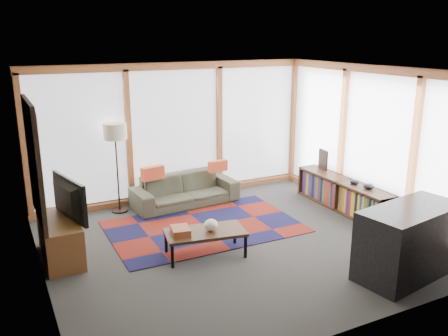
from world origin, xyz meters
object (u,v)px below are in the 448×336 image
bookshelf (344,195)px  tv_console (60,239)px  coffee_table (205,243)px  bar_counter (409,241)px  sofa (185,190)px  floor_lamp (117,168)px  television (62,200)px

bookshelf → tv_console: size_ratio=1.91×
coffee_table → bar_counter: (2.16, -1.71, 0.28)m
sofa → coffee_table: (-0.55, -2.11, -0.10)m
sofa → bookshelf: (2.47, -1.54, -0.01)m
floor_lamp → tv_console: (-1.23, -1.48, -0.52)m
sofa → bookshelf: bearing=-36.0°
bookshelf → tv_console: (-4.89, 0.27, 0.01)m
floor_lamp → bar_counter: size_ratio=1.09×
coffee_table → tv_console: 2.05m
floor_lamp → bookshelf: floor_lamp is taller
sofa → bar_counter: size_ratio=1.32×
coffee_table → tv_console: bearing=156.0°
bookshelf → tv_console: bearing=176.8°
coffee_table → tv_console: (-1.87, 0.83, 0.10)m
bookshelf → coffee_table: bearing=-169.4°
bookshelf → tv_console: tv_console is taller
television → tv_console: bearing=61.4°
sofa → tv_console: size_ratio=1.67×
tv_console → bar_counter: size_ratio=0.79×
coffee_table → bookshelf: (3.01, 0.56, 0.09)m
floor_lamp → coffee_table: (0.65, -2.31, -0.62)m
floor_lamp → tv_console: size_ratio=1.38×
sofa → television: 2.74m
floor_lamp → coffee_table: floor_lamp is taller
tv_console → bar_counter: bearing=-32.2°
bookshelf → television: 4.85m
sofa → television: size_ratio=1.91×
coffee_table → floor_lamp: bearing=105.6°
sofa → floor_lamp: floor_lamp is taller
sofa → television: television is taller
floor_lamp → tv_console: bearing=-129.7°
sofa → bar_counter: bearing=-71.0°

